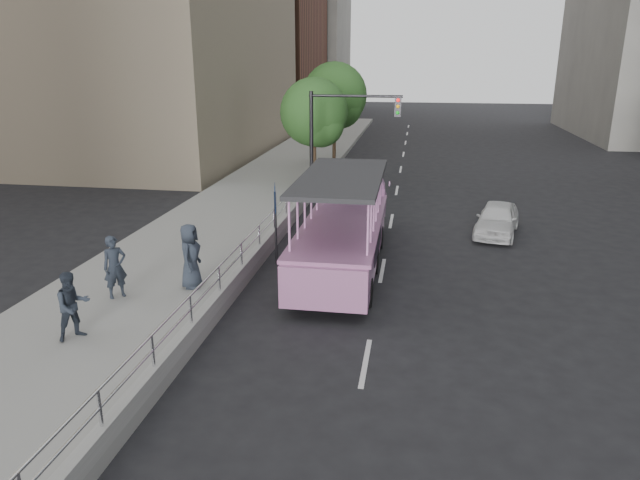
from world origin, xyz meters
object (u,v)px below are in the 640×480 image
at_px(pedestrian_near, 115,267).
at_px(street_tree_far, 336,98).
at_px(pedestrian_mid, 73,305).
at_px(traffic_signal, 337,130).
at_px(duck_boat, 346,227).
at_px(street_tree_near, 316,115).
at_px(car, 497,219).
at_px(parking_sign, 275,215).
at_px(pedestrian_far, 190,256).

relative_size(pedestrian_near, street_tree_far, 0.27).
bearing_deg(pedestrian_mid, pedestrian_near, 44.22).
bearing_deg(pedestrian_mid, traffic_signal, 23.01).
distance_m(duck_boat, street_tree_near, 11.84).
bearing_deg(street_tree_near, pedestrian_mid, -97.71).
bearing_deg(car, pedestrian_mid, -121.35).
xyz_separation_m(pedestrian_mid, parking_sign, (3.25, 6.51, 0.59)).
bearing_deg(car, street_tree_near, 152.56).
relative_size(duck_boat, pedestrian_near, 5.52).
xyz_separation_m(parking_sign, traffic_signal, (0.84, 8.48, 1.78)).
height_order(duck_boat, parking_sign, duck_boat).
height_order(parking_sign, street_tree_near, street_tree_near).
bearing_deg(pedestrian_mid, pedestrian_far, 14.71).
xyz_separation_m(duck_boat, car, (5.46, 4.00, -0.56)).
bearing_deg(duck_boat, traffic_signal, 100.21).
height_order(pedestrian_far, traffic_signal, traffic_signal).
bearing_deg(parking_sign, pedestrian_far, -119.72).
xyz_separation_m(duck_boat, pedestrian_mid, (-5.48, -7.27, -0.06)).
xyz_separation_m(duck_boat, traffic_signal, (-1.39, 7.73, 2.31)).
relative_size(pedestrian_near, pedestrian_mid, 1.06).
bearing_deg(traffic_signal, street_tree_near, 114.98).
bearing_deg(pedestrian_near, parking_sign, 3.42).
height_order(traffic_signal, street_tree_far, street_tree_far).
xyz_separation_m(duck_boat, parking_sign, (-2.23, -0.76, 0.53)).
bearing_deg(pedestrian_near, pedestrian_far, -15.59).
distance_m(pedestrian_far, street_tree_near, 15.22).
height_order(street_tree_near, street_tree_far, street_tree_far).
distance_m(car, pedestrian_mid, 15.72).
bearing_deg(traffic_signal, parking_sign, -95.65).
bearing_deg(traffic_signal, duck_boat, -79.79).
xyz_separation_m(car, street_tree_near, (-8.45, 7.15, 3.19)).
relative_size(car, pedestrian_far, 1.96).
bearing_deg(street_tree_far, car, -57.90).
relative_size(pedestrian_near, traffic_signal, 0.34).
bearing_deg(pedestrian_far, duck_boat, -49.75).
distance_m(duck_boat, pedestrian_mid, 9.11).
xyz_separation_m(parking_sign, street_tree_near, (-0.76, 11.91, 2.10)).
bearing_deg(street_tree_near, parking_sign, -86.36).
xyz_separation_m(pedestrian_near, street_tree_far, (2.95, 22.00, 3.13)).
distance_m(traffic_signal, street_tree_near, 3.80).
bearing_deg(duck_boat, parking_sign, -161.26).
relative_size(pedestrian_far, street_tree_near, 0.33).
xyz_separation_m(car, pedestrian_far, (-9.44, -7.82, 0.61)).
distance_m(street_tree_near, street_tree_far, 6.02).
xyz_separation_m(car, traffic_signal, (-6.85, 3.72, 2.87)).
xyz_separation_m(car, pedestrian_mid, (-10.94, -11.27, 0.50)).
bearing_deg(parking_sign, street_tree_near, 93.64).
bearing_deg(parking_sign, pedestrian_near, -130.58).
bearing_deg(street_tree_far, traffic_signal, -81.57).
bearing_deg(pedestrian_mid, street_tree_near, 30.56).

